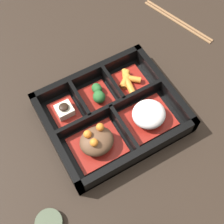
{
  "coord_description": "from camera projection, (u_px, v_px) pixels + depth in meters",
  "views": [
    {
      "loc": [
        0.16,
        0.27,
        0.6
      ],
      "look_at": [
        0.0,
        0.0,
        0.03
      ],
      "focal_mm": 50.0,
      "sensor_mm": 36.0,
      "label": 1
    }
  ],
  "objects": [
    {
      "name": "bento_base",
      "position": [
        112.0,
        116.0,
        0.68
      ],
      "size": [
        0.28,
        0.23,
        0.01
      ],
      "color": "black",
      "rests_on": "ground_plane"
    },
    {
      "name": "sauce_dish",
      "position": [
        49.0,
        223.0,
        0.57
      ],
      "size": [
        0.05,
        0.05,
        0.01
      ],
      "color": "#424C38",
      "rests_on": "ground_plane"
    },
    {
      "name": "bowl_stew",
      "position": [
        97.0,
        142.0,
        0.62
      ],
      "size": [
        0.1,
        0.09,
        0.05
      ],
      "color": "maroon",
      "rests_on": "bento_base"
    },
    {
      "name": "bowl_carrots",
      "position": [
        129.0,
        81.0,
        0.71
      ],
      "size": [
        0.07,
        0.07,
        0.02
      ],
      "color": "maroon",
      "rests_on": "bento_base"
    },
    {
      "name": "bowl_tofu",
      "position": [
        65.0,
        111.0,
        0.67
      ],
      "size": [
        0.06,
        0.07,
        0.03
      ],
      "color": "maroon",
      "rests_on": "bento_base"
    },
    {
      "name": "ground_plane",
      "position": [
        112.0,
        117.0,
        0.68
      ],
      "size": [
        3.0,
        3.0,
        0.0
      ],
      "primitive_type": "plane",
      "color": "black"
    },
    {
      "name": "bowl_rice",
      "position": [
        149.0,
        115.0,
        0.65
      ],
      "size": [
        0.1,
        0.09,
        0.04
      ],
      "color": "maroon",
      "rests_on": "bento_base"
    },
    {
      "name": "chopsticks",
      "position": [
        178.0,
        20.0,
        0.82
      ],
      "size": [
        0.08,
        0.21,
        0.01
      ],
      "color": "brown",
      "rests_on": "ground_plane"
    },
    {
      "name": "bowl_greens",
      "position": [
        98.0,
        94.0,
        0.68
      ],
      "size": [
        0.06,
        0.07,
        0.03
      ],
      "color": "maroon",
      "rests_on": "bento_base"
    },
    {
      "name": "bento_rim",
      "position": [
        111.0,
        112.0,
        0.66
      ],
      "size": [
        0.28,
        0.23,
        0.04
      ],
      "color": "black",
      "rests_on": "ground_plane"
    }
  ]
}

